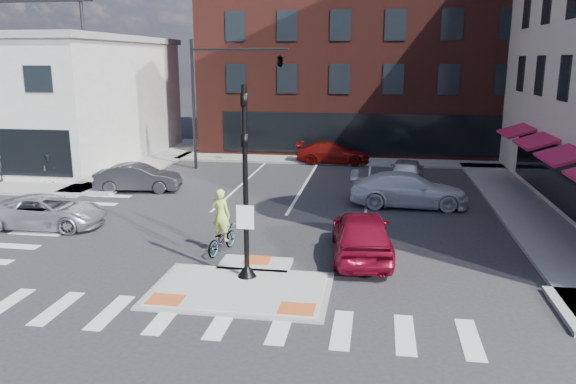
% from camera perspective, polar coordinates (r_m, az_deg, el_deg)
% --- Properties ---
extents(ground, '(120.00, 120.00, 0.00)m').
position_cam_1_polar(ground, '(17.71, -4.47, -9.37)').
color(ground, '#28282B').
rests_on(ground, ground).
extents(refuge_island, '(5.40, 4.65, 0.13)m').
position_cam_1_polar(refuge_island, '(17.46, -4.68, -9.53)').
color(refuge_island, gray).
rests_on(refuge_island, ground).
extents(sidewalk_nw, '(23.50, 20.50, 0.15)m').
position_cam_1_polar(sidewalk_nw, '(38.00, -24.04, 1.96)').
color(sidewalk_nw, gray).
rests_on(sidewalk_nw, ground).
extents(sidewalk_e, '(3.00, 24.00, 0.15)m').
position_cam_1_polar(sidewalk_e, '(27.59, 23.28, -1.92)').
color(sidewalk_e, gray).
rests_on(sidewalk_e, ground).
extents(sidewalk_n, '(26.00, 3.00, 0.15)m').
position_cam_1_polar(sidewalk_n, '(38.46, 7.65, 3.14)').
color(sidewalk_n, gray).
rests_on(sidewalk_n, ground).
extents(building_nw, '(20.40, 16.40, 14.40)m').
position_cam_1_polar(building_nw, '(44.30, -26.97, 8.58)').
color(building_nw, beige).
rests_on(building_nw, ground).
extents(building_n, '(24.40, 18.40, 15.50)m').
position_cam_1_polar(building_n, '(47.86, 8.32, 14.40)').
color(building_n, '#4D1E18').
rests_on(building_n, ground).
extents(building_far_left, '(10.00, 12.00, 10.00)m').
position_cam_1_polar(building_far_left, '(68.34, 2.56, 11.83)').
color(building_far_left, slate).
rests_on(building_far_left, ground).
extents(building_far_right, '(12.00, 12.00, 12.00)m').
position_cam_1_polar(building_far_right, '(70.04, 13.65, 12.33)').
color(building_far_right, brown).
rests_on(building_far_right, ground).
extents(signal_pole, '(0.60, 0.60, 5.98)m').
position_cam_1_polar(signal_pole, '(17.31, -4.31, -1.65)').
color(signal_pole, black).
rests_on(signal_pole, refuge_island).
extents(mast_arm_signal, '(6.10, 2.24, 8.00)m').
position_cam_1_polar(mast_arm_signal, '(34.66, -3.25, 12.32)').
color(mast_arm_signal, black).
rests_on(mast_arm_signal, ground).
extents(silver_suv, '(4.97, 2.52, 1.35)m').
position_cam_1_polar(silver_suv, '(25.28, -23.31, -1.84)').
color(silver_suv, silver).
rests_on(silver_suv, ground).
extents(red_sedan, '(2.49, 5.19, 1.71)m').
position_cam_1_polar(red_sedan, '(19.86, 7.50, -4.25)').
color(red_sedan, maroon).
rests_on(red_sedan, ground).
extents(white_pickup, '(5.52, 2.31, 1.59)m').
position_cam_1_polar(white_pickup, '(27.15, 12.15, 0.23)').
color(white_pickup, white).
rests_on(white_pickup, ground).
extents(bg_car_dark, '(4.59, 2.19, 1.45)m').
position_cam_1_polar(bg_car_dark, '(30.64, -14.98, 1.42)').
color(bg_car_dark, '#2A2A2F').
rests_on(bg_car_dark, ground).
extents(bg_car_silver, '(2.23, 4.66, 1.54)m').
position_cam_1_polar(bg_car_silver, '(31.70, 11.95, 2.05)').
color(bg_car_silver, silver).
rests_on(bg_car_silver, ground).
extents(bg_car_red, '(4.85, 2.00, 1.41)m').
position_cam_1_polar(bg_car_red, '(37.62, 4.58, 3.96)').
color(bg_car_red, maroon).
rests_on(bg_car_red, ground).
extents(cyclist, '(1.08, 2.00, 2.36)m').
position_cam_1_polar(cyclist, '(20.35, -6.78, -3.98)').
color(cyclist, '#3F3F44').
rests_on(cyclist, ground).
extents(pedestrian_a, '(0.86, 0.72, 1.59)m').
position_cam_1_polar(pedestrian_a, '(33.60, -23.09, 2.21)').
color(pedestrian_a, black).
rests_on(pedestrian_a, sidewalk_nw).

